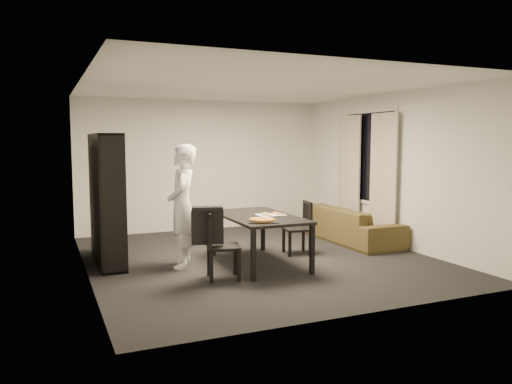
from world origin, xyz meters
name	(u,v)px	position (x,y,z in m)	size (l,w,h in m)	color
room	(258,174)	(0.00, 0.00, 1.30)	(5.01, 5.51, 2.61)	black
window_pane	(369,157)	(2.48, 0.60, 1.50)	(0.02, 1.40, 1.60)	black
window_frame	(369,157)	(2.48, 0.60, 1.50)	(0.03, 1.52, 1.72)	white
curtain_left	(383,178)	(2.40, 0.08, 1.15)	(0.03, 0.70, 2.25)	#BEB7A2
curtain_right	(349,175)	(2.40, 1.12, 1.15)	(0.03, 0.70, 2.25)	#BEB7A2
bookshelf	(107,199)	(-2.16, 0.60, 0.95)	(0.35, 1.50, 1.90)	black
dining_table	(259,220)	(-0.14, -0.36, 0.65)	(0.96, 1.72, 0.72)	black
chair_left	(217,241)	(-0.96, -0.89, 0.51)	(0.49, 0.49, 0.89)	black
chair_right	(302,224)	(0.75, -0.03, 0.48)	(0.45, 0.45, 0.84)	black
draped_jacket	(207,224)	(-1.08, -0.86, 0.73)	(0.42, 0.25, 0.49)	black
person	(182,206)	(-1.20, -0.08, 0.88)	(0.64, 0.42, 1.75)	white
baking_tray	(263,221)	(-0.31, -0.91, 0.72)	(0.40, 0.32, 0.01)	black
pepperoni_pizza	(262,220)	(-0.32, -0.90, 0.74)	(0.35, 0.35, 0.03)	olive
kitchen_towel	(271,215)	(0.04, -0.41, 0.72)	(0.40, 0.30, 0.01)	silver
pizza_slices	(272,214)	(0.06, -0.38, 0.73)	(0.37, 0.31, 0.01)	gold
sofa	(352,224)	(2.04, 0.47, 0.31)	(2.13, 0.83, 0.62)	#46371C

